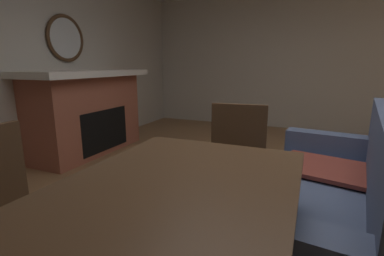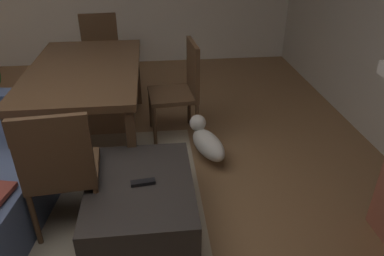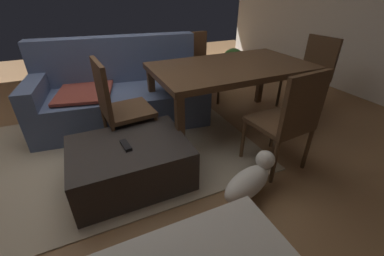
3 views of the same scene
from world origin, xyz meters
name	(u,v)px [view 3 (image 3 of 3)]	position (x,y,z in m)	size (l,w,h in m)	color
floor	(112,143)	(0.00, 0.00, 0.00)	(8.82, 8.82, 0.00)	olive
wall_right_window_side	(375,2)	(3.68, 0.00, 1.27)	(0.12, 6.25, 2.55)	white
area_rug	(121,147)	(0.08, -0.12, 0.01)	(2.60, 2.00, 0.01)	tan
couch	(121,94)	(0.25, 0.51, 0.33)	(2.02, 1.13, 0.95)	#4C5B7F
ottoman_coffee_table	(131,163)	(0.08, -0.68, 0.19)	(0.93, 0.70, 0.37)	#2D2826
tv_remote	(126,145)	(0.06, -0.70, 0.38)	(0.05, 0.16, 0.02)	black
dining_table	(232,72)	(1.33, -0.19, 0.67)	(1.68, 0.97, 0.74)	#513823
dining_chair_west	(117,104)	(0.10, -0.20, 0.52)	(0.48, 0.48, 0.93)	#513823
dining_chair_east	(312,70)	(2.56, -0.18, 0.52)	(0.48, 0.48, 0.93)	#513823
dining_chair_north	(196,64)	(1.33, 0.69, 0.52)	(0.47, 0.47, 0.93)	brown
dining_chair_south	(289,118)	(1.34, -1.07, 0.52)	(0.47, 0.47, 0.93)	#513823
potted_plant	(233,63)	(2.22, 1.12, 0.34)	(0.39, 0.39, 0.58)	beige
small_dog	(250,180)	(0.87, -1.24, 0.17)	(0.55, 0.35, 0.29)	silver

